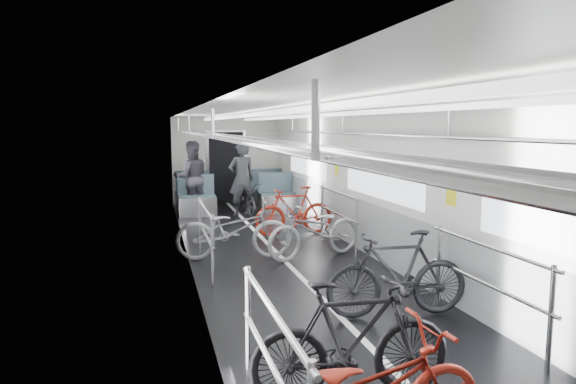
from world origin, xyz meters
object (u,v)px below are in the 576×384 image
object	(u,v)px
person_standing	(242,179)
person_seated	(191,178)
bike_left_far	(234,229)
bike_right_far	(294,211)
bike_right_near	(397,274)
bike_right_mid	(315,230)
bike_left_mid	(352,340)
bike_aisle	(246,199)

from	to	relation	value
person_standing	person_seated	world-z (taller)	person_seated
bike_left_far	bike_right_far	distance (m)	2.11
bike_left_far	person_seated	distance (m)	4.62
bike_right_near	bike_right_mid	size ratio (longest dim) A/B	0.93
bike_left_mid	person_seated	size ratio (longest dim) A/B	0.91
person_seated	bike_right_far	bearing A→B (deg)	115.66
bike_right_mid	bike_aisle	distance (m)	4.35
bike_right_near	person_standing	size ratio (longest dim) A/B	0.93
bike_left_mid	person_standing	xyz separation A→B (m)	(0.61, 8.64, 0.40)
bike_aisle	bike_right_mid	bearing A→B (deg)	-90.28
bike_right_near	bike_left_far	bearing A→B (deg)	-149.10
bike_right_mid	person_seated	world-z (taller)	person_seated
bike_right_near	bike_right_far	bearing A→B (deg)	-174.68
person_standing	bike_right_mid	bearing A→B (deg)	87.19
bike_left_mid	bike_left_far	distance (m)	4.59
person_standing	bike_right_near	bearing A→B (deg)	85.45
bike_left_mid	bike_aisle	xyz separation A→B (m)	(0.72, 8.64, -0.09)
person_seated	bike_aisle	bearing A→B (deg)	152.87
bike_aisle	person_standing	size ratio (longest dim) A/B	0.87
bike_right_mid	bike_right_far	distance (m)	1.80
bike_right_near	person_standing	xyz separation A→B (m)	(-0.57, 7.08, 0.39)
bike_left_mid	bike_aisle	world-z (taller)	bike_left_mid
bike_left_far	person_seated	bearing A→B (deg)	11.20
bike_right_mid	person_seated	xyz separation A→B (m)	(-1.65, 4.86, 0.43)
person_seated	bike_right_mid	bearing A→B (deg)	104.22
bike_right_far	person_standing	distance (m)	2.64
bike_aisle	person_standing	bearing A→B (deg)	174.75
bike_left_mid	bike_right_mid	xyz separation A→B (m)	(1.10, 4.31, -0.02)
bike_right_near	person_seated	bearing A→B (deg)	-161.27
bike_left_far	bike_right_mid	distance (m)	1.35
bike_left_mid	bike_right_mid	world-z (taller)	bike_left_mid
bike_right_far	person_standing	bearing A→B (deg)	-170.84
bike_left_mid	person_standing	distance (m)	8.67
bike_right_near	bike_aisle	bearing A→B (deg)	-170.35
bike_aisle	bike_right_near	bearing A→B (deg)	-91.49
bike_left_mid	bike_right_far	world-z (taller)	bike_left_mid
bike_left_mid	person_standing	world-z (taller)	person_standing
bike_left_far	person_seated	world-z (taller)	person_seated
bike_right_near	bike_aisle	size ratio (longest dim) A/B	1.08
bike_right_far	bike_left_mid	bearing A→B (deg)	-15.91
bike_right_mid	bike_right_near	bearing A→B (deg)	-15.15
bike_left_far	person_standing	distance (m)	4.16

